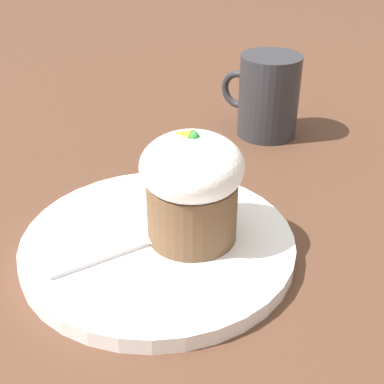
% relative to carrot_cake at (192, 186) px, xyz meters
% --- Properties ---
extents(ground_plane, '(4.00, 4.00, 0.00)m').
position_rel_carrot_cake_xyz_m(ground_plane, '(0.02, 0.02, -0.06)').
color(ground_plane, '#513323').
extents(dessert_plate, '(0.24, 0.24, 0.01)m').
position_rel_carrot_cake_xyz_m(dessert_plate, '(0.02, 0.02, -0.06)').
color(dessert_plate, white).
rests_on(dessert_plate, ground_plane).
extents(carrot_cake, '(0.09, 0.09, 0.10)m').
position_rel_carrot_cake_xyz_m(carrot_cake, '(0.00, 0.00, 0.00)').
color(carrot_cake, brown).
rests_on(carrot_cake, dessert_plate).
extents(spoon, '(0.08, 0.13, 0.01)m').
position_rel_carrot_cake_xyz_m(spoon, '(0.02, 0.02, -0.05)').
color(spoon, silver).
rests_on(spoon, dessert_plate).
extents(coffee_cup, '(0.10, 0.07, 0.10)m').
position_rel_carrot_cake_xyz_m(coffee_cup, '(0.05, -0.25, -0.01)').
color(coffee_cup, '#2D2D33').
rests_on(coffee_cup, ground_plane).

